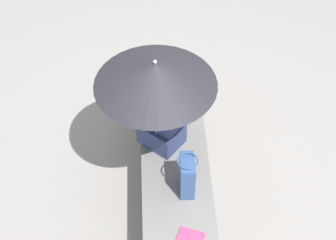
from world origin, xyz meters
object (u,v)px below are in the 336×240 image
(person_seated, at_px, (161,111))
(parasol, at_px, (155,74))
(handbag_black, at_px, (179,79))
(tote_bag_canvas, at_px, (187,175))

(person_seated, distance_m, parasol, 0.51)
(handbag_black, relative_size, tote_bag_canvas, 0.84)
(handbag_black, bearing_deg, parasol, -18.17)
(parasol, xyz_separation_m, handbag_black, (-0.72, 0.23, -0.73))
(tote_bag_canvas, bearing_deg, person_seated, -160.66)
(person_seated, distance_m, handbag_black, 0.69)
(person_seated, relative_size, parasol, 0.88)
(handbag_black, distance_m, tote_bag_canvas, 1.15)
(person_seated, distance_m, tote_bag_canvas, 0.59)
(person_seated, bearing_deg, tote_bag_canvas, 19.34)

